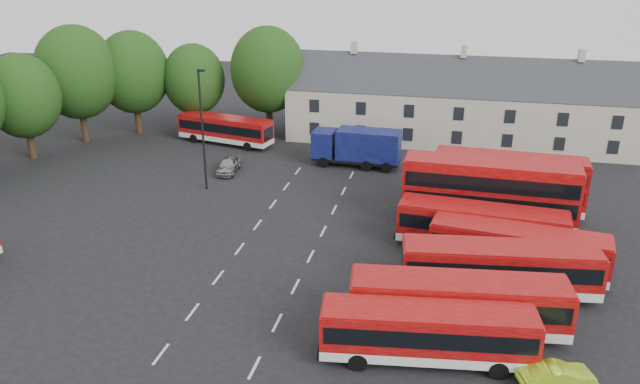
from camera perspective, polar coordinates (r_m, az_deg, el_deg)
The scene contains 16 objects.
ground at distance 41.48m, azimuth -8.29°, elevation -6.41°, with size 140.00×140.00×0.00m, color black.
lane_markings at distance 42.40m, azimuth -4.17°, elevation -5.54°, with size 5.15×33.80×0.01m.
treeline at distance 64.73m, azimuth -20.12°, elevation 9.17°, with size 29.92×32.59×12.01m.
terrace_houses at distance 65.84m, azimuth 12.61°, elevation 7.64°, with size 35.70×7.13×10.06m.
bus_row_a at distance 31.79m, azimuth 9.82°, elevation -12.36°, with size 10.73×3.69×2.97m.
bus_row_b at distance 34.10m, azimuth 12.53°, elevation -9.72°, with size 11.61×3.93×3.22m.
bus_row_c at distance 38.14m, azimuth 16.10°, elevation -6.50°, with size 11.57×3.97×3.21m.
bus_row_d at distance 40.96m, azimuth 17.64°, elevation -4.78°, with size 11.03×3.93×3.05m.
bus_row_e at distance 43.22m, azimuth 14.55°, elevation -2.91°, with size 11.28×3.48×3.14m.
bus_dd_south at distance 46.54m, azimuth 15.21°, elevation 0.16°, with size 12.41×3.28×5.05m.
bus_dd_north at distance 49.71m, azimuth 16.86°, elevation 1.06°, with size 11.34×3.22×4.60m.
bus_north at distance 65.16m, azimuth -8.65°, elevation 5.83°, with size 10.43×4.45×2.88m.
box_truck at distance 57.83m, azimuth 3.46°, elevation 4.23°, with size 8.16×2.83×3.53m.
silver_car at distance 57.22m, azimuth -8.35°, elevation 2.47°, with size 1.62×4.03×1.37m, color #9C9EA3.
lime_car at distance 32.45m, azimuth 20.85°, elevation -15.45°, with size 1.26×3.60×1.19m, color #A5D921.
lamppost at distance 52.06m, azimuth -10.69°, elevation 5.85°, with size 0.71×0.41×10.21m.
Camera 1 is at (13.66, -33.95, 19.53)m, focal length 35.00 mm.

